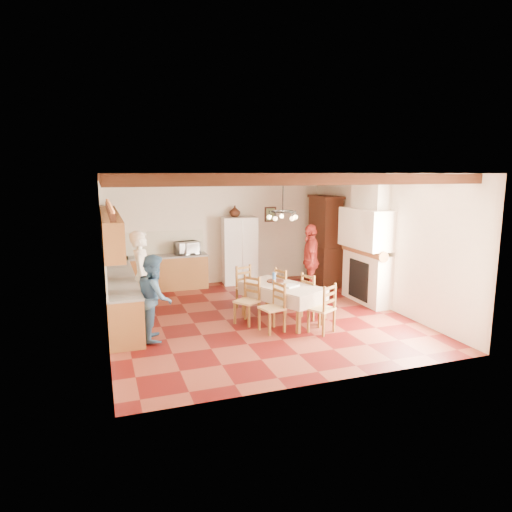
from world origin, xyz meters
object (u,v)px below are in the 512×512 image
Objects in this scene: chair_left_near at (272,307)px; person_woman_blue at (155,297)px; chair_right_near at (314,295)px; chair_right_far at (287,289)px; hutch at (325,240)px; person_woman_red at (310,260)px; refrigerator at (239,250)px; chair_left_far at (247,300)px; microwave at (187,248)px; chair_end_near at (322,308)px; dining_table at (282,289)px; chair_end_far at (248,287)px; person_man at (143,277)px.

person_woman_blue is at bearing -111.93° from chair_left_near.
person_woman_blue is (-3.28, -0.17, 0.31)m from chair_right_near.
chair_right_near and chair_right_far have the same top height.
person_woman_red is (-0.94, -1.08, -0.31)m from hutch.
hutch is (2.20, -0.82, 0.28)m from refrigerator.
chair_left_near and chair_right_near have the same top height.
microwave is at bearing 155.82° from chair_left_far.
chair_right_near is 0.90m from chair_end_near.
chair_end_near is at bearing 1.72° from person_woman_red.
person_woman_blue is at bearing -121.96° from refrigerator.
chair_left_far is 1.60× the size of microwave.
chair_left_near is 1.24m from chair_right_near.
microwave reaches higher than dining_table.
microwave is (-0.91, 2.31, 0.59)m from chair_end_far.
microwave reaches higher than chair_left_near.
microwave is at bearing -96.42° from chair_end_near.
person_man reaches higher than chair_end_far.
microwave is (1.39, 2.53, 0.12)m from person_man.
chair_end_far is at bearing -51.48° from person_woman_red.
chair_end_near is at bearing -64.40° from dining_table.
chair_right_far is at bearing -80.73° from refrigerator.
chair_end_near is (0.44, -0.92, -0.19)m from dining_table.
person_man is at bearing 59.32° from chair_right_near.
chair_right_near is at bearing -88.71° from person_man.
chair_right_near is 3.99m from microwave.
chair_right_far is at bearing -24.82° from person_woman_red.
chair_left_near is 0.51× the size of person_man.
dining_table is 2.60m from person_woman_blue.
refrigerator is at bearing 158.97° from chair_left_near.
chair_left_far is 1.00× the size of chair_end_far.
chair_right_far is 1.44m from person_woman_red.
chair_left_far is 1.44m from chair_right_near.
dining_table is 2.00× the size of chair_left_near.
chair_right_near is 1.55m from chair_end_far.
person_woman_red reaches higher than chair_left_near.
chair_left_near is 0.67m from chair_left_far.
chair_left_far is 2.15m from person_man.
chair_left_near is 1.00× the size of chair_right_near.
person_woman_blue is (-2.95, -0.83, 0.31)m from chair_right_far.
chair_right_near is 1.78m from person_woman_red.
chair_right_near is at bearing 101.17° from chair_left_near.
microwave is (-3.64, 0.73, -0.13)m from hutch.
person_man is 1.20× the size of person_woman_blue.
person_man is at bearing 71.67° from chair_right_far.
dining_table is 1.22× the size of person_woman_blue.
hutch reaches higher than person_man.
microwave reaches higher than chair_right_far.
chair_right_near and chair_end_far have the same top height.
dining_table is 1.08× the size of person_woman_red.
chair_end_near is 0.51× the size of person_man.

